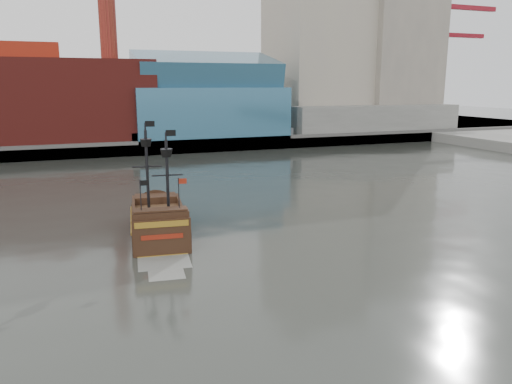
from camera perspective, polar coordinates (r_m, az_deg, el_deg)
name	(u,v)px	position (r m, az deg, el deg)	size (l,w,h in m)	color
ground	(340,270)	(35.78, 9.60, -8.82)	(400.00, 400.00, 0.00)	#242621
promenade_far	(142,134)	(122.38, -12.90, 6.48)	(220.00, 60.00, 2.00)	slate
seawall	(166,147)	(93.42, -10.24, 5.06)	(220.00, 1.00, 2.60)	#4C4C49
skyline	(166,28)	(115.96, -10.24, 17.95)	(149.00, 45.00, 62.00)	brown
crane_a	(442,59)	(146.53, 20.52, 14.04)	(22.50, 4.00, 32.25)	slate
crane_b	(444,74)	(160.27, 20.66, 12.55)	(19.10, 4.00, 26.25)	slate
pirate_ship	(159,225)	(43.52, -11.06, -3.72)	(5.82, 14.29, 10.39)	black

